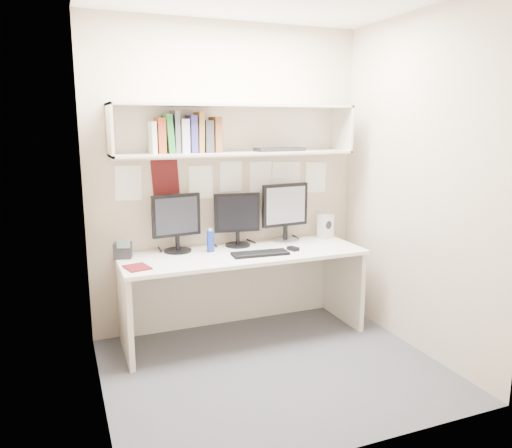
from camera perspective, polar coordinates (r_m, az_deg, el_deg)
name	(u,v)px	position (r m, az deg, el deg)	size (l,w,h in m)	color
floor	(274,369)	(3.82, 2.06, -16.22)	(2.40, 2.00, 0.01)	#414146
wall_back	(228,179)	(4.34, -3.17, 5.19)	(2.40, 0.02, 2.60)	tan
wall_front	(356,219)	(2.54, 11.39, 0.53)	(2.40, 0.02, 2.60)	tan
wall_left	(91,204)	(3.13, -18.33, 2.19)	(0.02, 2.00, 2.60)	tan
wall_right	(418,186)	(4.05, 17.98, 4.20)	(0.02, 2.00, 2.60)	tan
desk	(243,294)	(4.22, -1.50, -7.99)	(2.00, 0.70, 0.73)	white
overhead_hutch	(233,130)	(4.18, -2.61, 10.73)	(2.00, 0.38, 0.40)	beige
pinned_papers	(229,185)	(4.34, -3.14, 4.53)	(1.92, 0.01, 0.48)	white
monitor_left	(177,221)	(4.13, -9.06, 0.38)	(0.41, 0.23, 0.48)	black
monitor_center	(237,217)	(4.27, -2.17, 0.77)	(0.39, 0.22, 0.46)	black
monitor_right	(285,211)	(4.44, 3.36, 1.53)	(0.45, 0.25, 0.52)	#A5A5AA
keyboard	(260,253)	(4.02, 0.48, -3.39)	(0.46, 0.16, 0.02)	black
mouse	(293,249)	(4.17, 4.26, -2.82)	(0.06, 0.10, 0.03)	black
speaker	(325,226)	(4.64, 7.95, -0.25)	(0.14, 0.14, 0.22)	beige
blue_bottle	(210,241)	(4.12, -5.22, -1.93)	(0.06, 0.06, 0.19)	navy
maroon_notebook	(137,267)	(3.76, -13.43, -4.85)	(0.16, 0.20, 0.01)	#5F1017
desk_phone	(123,250)	(4.05, -14.98, -2.91)	(0.16, 0.15, 0.16)	black
book_stack	(186,135)	(4.03, -8.04, 10.06)	(0.55, 0.20, 0.33)	white
hutch_tray	(280,149)	(4.24, 2.71, 8.52)	(0.42, 0.16, 0.03)	black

